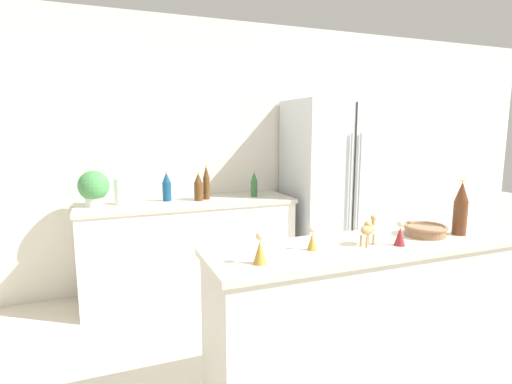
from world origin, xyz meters
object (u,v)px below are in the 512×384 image
at_px(refrigerator, 333,190).
at_px(back_bottle_1, 198,187).
at_px(back_bottle_2, 167,187).
at_px(camel_figurine, 368,229).
at_px(paper_towel_roll, 121,191).
at_px(wise_man_figurine_blue, 260,250).
at_px(wise_man_figurine_purple, 312,240).
at_px(fruit_bowl, 425,230).
at_px(wine_bottle, 461,209).
at_px(wise_man_figurine_crimson, 400,235).
at_px(potted_plant, 94,187).
at_px(back_bottle_0, 206,183).
at_px(back_bottle_3, 254,184).

bearing_deg(refrigerator, back_bottle_1, 178.77).
relative_size(back_bottle_2, camel_figurine, 1.77).
relative_size(refrigerator, paper_towel_roll, 7.97).
xyz_separation_m(camel_figurine, wise_man_figurine_blue, (-0.62, -0.06, -0.02)).
xyz_separation_m(wise_man_figurine_blue, wise_man_figurine_purple, (0.31, 0.10, -0.01)).
bearing_deg(fruit_bowl, paper_towel_roll, 128.74).
distance_m(fruit_bowl, wise_man_figurine_purple, 0.72).
relative_size(wine_bottle, wise_man_figurine_purple, 2.61).
bearing_deg(wise_man_figurine_crimson, potted_plant, 126.44).
bearing_deg(back_bottle_0, refrigerator, -3.28).
xyz_separation_m(wine_bottle, wise_man_figurine_blue, (-1.23, -0.05, -0.08)).
distance_m(camel_figurine, wise_man_figurine_purple, 0.31).
relative_size(potted_plant, back_bottle_3, 1.22).
distance_m(potted_plant, back_bottle_0, 0.96).
relative_size(potted_plant, paper_towel_roll, 1.32).
relative_size(refrigerator, fruit_bowl, 7.62).
distance_m(potted_plant, fruit_bowl, 2.55).
height_order(fruit_bowl, wise_man_figurine_crimson, wise_man_figurine_crimson).
bearing_deg(back_bottle_2, camel_figurine, -70.00).
xyz_separation_m(back_bottle_0, wine_bottle, (0.96, -1.92, 0.05)).
bearing_deg(potted_plant, wise_man_figurine_crimson, -53.56).
bearing_deg(back_bottle_2, potted_plant, -177.15).
distance_m(back_bottle_0, back_bottle_3, 0.46).
bearing_deg(fruit_bowl, back_bottle_2, 120.40).
distance_m(paper_towel_roll, back_bottle_0, 0.75).
height_order(back_bottle_0, wine_bottle, wine_bottle).
bearing_deg(back_bottle_3, camel_figurine, -93.19).
xyz_separation_m(potted_plant, back_bottle_2, (0.60, 0.03, -0.03)).
relative_size(wise_man_figurine_blue, wise_man_figurine_crimson, 1.12).
relative_size(back_bottle_2, wise_man_figurine_crimson, 2.04).
xyz_separation_m(wise_man_figurine_crimson, wise_man_figurine_purple, (-0.45, 0.09, -0.01)).
bearing_deg(wise_man_figurine_crimson, back_bottle_3, 91.27).
height_order(back_bottle_0, wise_man_figurine_blue, back_bottle_0).
distance_m(potted_plant, wise_man_figurine_crimson, 2.46).
bearing_deg(wise_man_figurine_crimson, camel_figurine, 157.54).
bearing_deg(back_bottle_0, back_bottle_1, -152.16).
relative_size(potted_plant, wise_man_figurine_blue, 2.05).
xyz_separation_m(back_bottle_3, fruit_bowl, (0.31, -1.85, -0.03)).
xyz_separation_m(potted_plant, back_bottle_0, (0.96, -0.01, -0.01)).
bearing_deg(back_bottle_3, wise_man_figurine_blue, -110.31).
bearing_deg(paper_towel_roll, wise_man_figurine_purple, -67.12).
xyz_separation_m(back_bottle_2, wise_man_figurine_blue, (0.09, -2.01, -0.01)).
bearing_deg(refrigerator, back_bottle_2, 176.13).
distance_m(refrigerator, paper_towel_roll, 2.06).
height_order(back_bottle_3, fruit_bowl, back_bottle_3).
distance_m(fruit_bowl, camel_figurine, 0.42).
bearing_deg(camel_figurine, wise_man_figurine_purple, 173.84).
xyz_separation_m(fruit_bowl, wise_man_figurine_purple, (-0.71, -0.01, 0.02)).
relative_size(back_bottle_2, wise_man_figurine_purple, 2.26).
distance_m(back_bottle_2, camel_figurine, 2.07).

